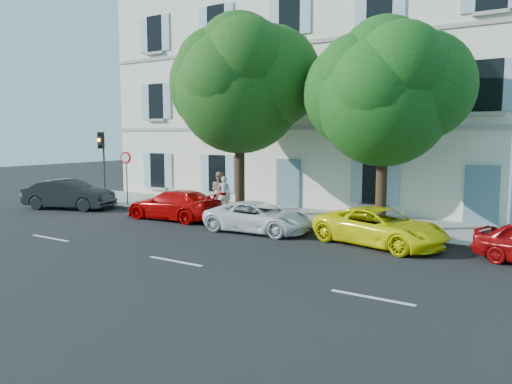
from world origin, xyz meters
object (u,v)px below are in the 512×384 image
Objects in this scene: car_dark_sedan at (69,194)px; car_red_coupe at (174,205)px; car_yellow_supercar at (380,227)px; traffic_light at (102,152)px; car_white_coupe at (258,217)px; tree_left at (239,90)px; pedestrian_a at (224,194)px; road_sign at (126,166)px; pedestrian_b at (219,191)px; tree_right at (384,100)px.

car_dark_sedan reaches higher than car_red_coupe.
car_yellow_supercar is 15.53m from traffic_light.
car_red_coupe reaches higher than car_white_coupe.
car_white_coupe is 5.87m from tree_left.
car_dark_sedan reaches higher than car_yellow_supercar.
car_white_coupe is at bearing 107.25° from car_yellow_supercar.
pedestrian_a is (7.45, 2.92, 0.23)m from car_dark_sedan.
traffic_light is at bearing -167.66° from road_sign.
pedestrian_b reaches higher than car_dark_sedan.
tree_left is (-2.28, 2.04, 5.01)m from car_white_coupe.
pedestrian_b is at bearing 174.12° from tree_right.
tree_left is 6.36m from tree_right.
tree_left reaches higher than car_yellow_supercar.
road_sign reaches higher than car_red_coupe.
traffic_light reaches higher than car_white_coupe.
car_white_coupe is at bearing -11.60° from road_sign.
car_white_coupe is 4.57m from pedestrian_a.
traffic_light is (-10.67, 1.58, 2.23)m from car_white_coupe.
pedestrian_a is (7.02, 1.14, -1.85)m from traffic_light.
car_dark_sedan is at bearing 87.18° from car_white_coupe.
car_white_coupe is 11.01m from traffic_light.
road_sign is (-13.28, -0.21, -2.88)m from tree_right.
tree_right is at bearing 0.90° from road_sign.
road_sign is 5.76m from pedestrian_a.
tree_left is 8.85m from traffic_light.
tree_left is 5.20× the size of pedestrian_a.
car_white_coupe is 6.32m from tree_right.
car_yellow_supercar is 9.14m from pedestrian_b.
tree_right is (-0.61, 1.80, 4.33)m from car_yellow_supercar.
tree_left is at bearing 124.23° from pedestrian_a.
car_white_coupe is 2.57× the size of pedestrian_a.
car_white_coupe is at bearing 113.88° from pedestrian_a.
car_white_coupe is 4.67m from car_yellow_supercar.
traffic_light reaches higher than road_sign.
car_yellow_supercar is at bearing -4.76° from traffic_light.
car_red_coupe is 2.76× the size of pedestrian_a.
traffic_light is at bearing -32.97° from car_dark_sedan.
road_sign is at bearing -111.04° from car_red_coupe.
car_white_coupe is at bearing 152.23° from pedestrian_b.
car_yellow_supercar is 1.23× the size of traffic_light.
tree_right is 8.69m from pedestrian_a.
car_dark_sedan is 1.07× the size of car_white_coupe.
tree_right is (15.14, 2.30, 4.22)m from car_dark_sedan.
car_red_coupe is 9.29m from car_yellow_supercar.
car_red_coupe is 2.58m from pedestrian_a.
pedestrian_b is at bearing -85.20° from car_dark_sedan.
car_yellow_supercar is 1.69× the size of road_sign.
pedestrian_b reaches higher than car_red_coupe.
car_white_coupe is 5.05m from pedestrian_b.
pedestrian_a reaches higher than car_dark_sedan.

